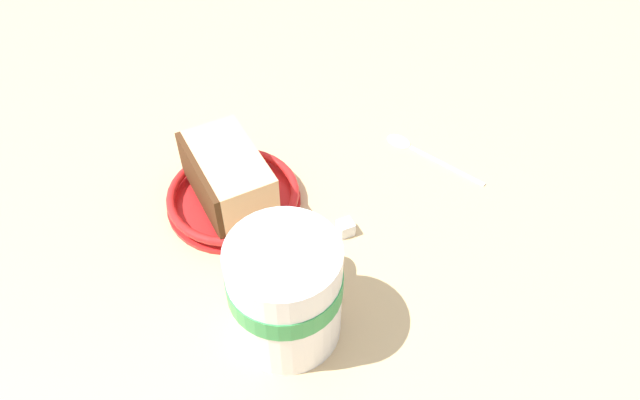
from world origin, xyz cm
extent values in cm
cube|color=tan|center=(0.00, 0.00, -1.27)|extent=(158.71, 158.71, 2.54)
cylinder|color=red|center=(-8.75, -0.80, 0.47)|extent=(14.12, 14.12, 0.95)
torus|color=red|center=(-8.75, -0.80, 1.41)|extent=(13.92, 13.92, 0.93)
cube|color=#472814|center=(-8.75, -0.80, 1.25)|extent=(12.57, 10.06, 0.60)
cube|color=#EAB27F|center=(-8.75, -0.80, 4.24)|extent=(12.57, 10.06, 5.38)
cube|color=#472814|center=(-10.13, -3.73, 4.24)|extent=(10.32, 5.28, 5.38)
cylinder|color=white|center=(5.31, -9.11, 5.45)|extent=(9.40, 9.40, 10.90)
cylinder|color=green|center=(5.31, -9.11, 6.89)|extent=(9.59, 9.59, 2.18)
cylinder|color=#47230F|center=(5.31, -9.11, 8.20)|extent=(8.27, 8.27, 0.40)
torus|color=white|center=(3.42, -4.81, 5.45)|extent=(3.42, 5.88, 5.92)
ellipsoid|color=silver|center=(0.16, 18.10, 0.40)|extent=(3.09, 2.14, 0.80)
cylinder|color=silver|center=(6.50, 17.81, 0.25)|extent=(9.70, 0.94, 0.50)
cube|color=white|center=(3.05, 2.95, 0.75)|extent=(2.05, 2.05, 1.51)
camera|label=1|loc=(24.79, -30.17, 47.28)|focal=33.97mm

